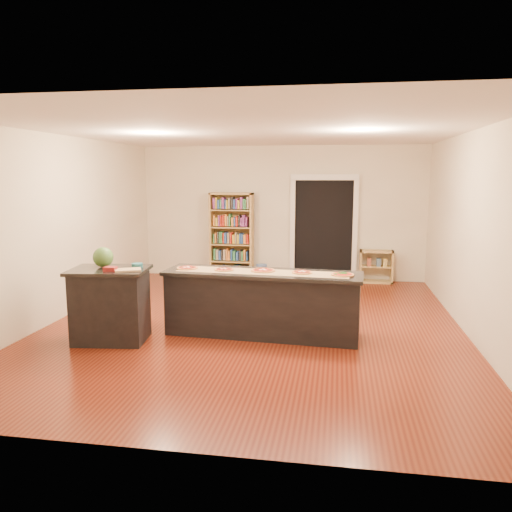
% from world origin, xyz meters
% --- Properties ---
extents(room, '(6.00, 7.00, 2.80)m').
position_xyz_m(room, '(0.00, 0.00, 1.40)').
color(room, beige).
rests_on(room, ground).
extents(doorway, '(1.40, 0.09, 2.21)m').
position_xyz_m(doorway, '(0.90, 3.46, 1.20)').
color(doorway, black).
rests_on(doorway, room).
extents(kitchen_island, '(2.70, 0.73, 0.89)m').
position_xyz_m(kitchen_island, '(0.20, -0.45, 0.45)').
color(kitchen_island, black).
rests_on(kitchen_island, ground).
extents(side_counter, '(0.99, 0.73, 0.98)m').
position_xyz_m(side_counter, '(-1.76, -1.02, 0.50)').
color(side_counter, black).
rests_on(side_counter, ground).
extents(bookshelf, '(0.91, 0.32, 1.83)m').
position_xyz_m(bookshelf, '(-1.04, 3.29, 0.91)').
color(bookshelf, tan).
rests_on(bookshelf, ground).
extents(low_shelf, '(0.67, 0.29, 0.67)m').
position_xyz_m(low_shelf, '(1.99, 3.31, 0.34)').
color(low_shelf, tan).
rests_on(low_shelf, ground).
extents(waste_bin, '(0.23, 0.23, 0.34)m').
position_xyz_m(waste_bin, '(-0.37, 3.16, 0.17)').
color(waste_bin, '#5375B9').
rests_on(waste_bin, ground).
extents(kraft_paper, '(2.37, 0.57, 0.00)m').
position_xyz_m(kraft_paper, '(0.19, -0.47, 0.89)').
color(kraft_paper, tan).
rests_on(kraft_paper, kitchen_island).
extents(watermelon, '(0.27, 0.27, 0.27)m').
position_xyz_m(watermelon, '(-1.87, -0.93, 1.12)').
color(watermelon, '#144214').
rests_on(watermelon, side_counter).
extents(cutting_board, '(0.38, 0.33, 0.02)m').
position_xyz_m(cutting_board, '(-1.45, -1.11, 0.99)').
color(cutting_board, tan).
rests_on(cutting_board, side_counter).
extents(package_red, '(0.16, 0.11, 0.06)m').
position_xyz_m(package_red, '(-1.66, -1.18, 1.01)').
color(package_red, maroon).
rests_on(package_red, side_counter).
extents(package_teal, '(0.15, 0.15, 0.06)m').
position_xyz_m(package_teal, '(-1.42, -0.89, 1.01)').
color(package_teal, '#195966').
rests_on(package_teal, side_counter).
extents(pizza_a, '(0.28, 0.28, 0.02)m').
position_xyz_m(pizza_a, '(-0.88, -0.40, 0.90)').
color(pizza_a, '#C3874B').
rests_on(pizza_a, kitchen_island).
extents(pizza_b, '(0.26, 0.26, 0.02)m').
position_xyz_m(pizza_b, '(-0.34, -0.43, 0.90)').
color(pizza_b, '#C3874B').
rests_on(pizza_b, kitchen_island).
extents(pizza_c, '(0.31, 0.31, 0.02)m').
position_xyz_m(pizza_c, '(0.20, -0.41, 0.90)').
color(pizza_c, '#C3874B').
rests_on(pizza_c, kitchen_island).
extents(pizza_d, '(0.29, 0.29, 0.02)m').
position_xyz_m(pizza_d, '(0.74, -0.46, 0.90)').
color(pizza_d, '#C3874B').
rests_on(pizza_d, kitchen_island).
extents(pizza_e, '(0.30, 0.30, 0.02)m').
position_xyz_m(pizza_e, '(1.27, -0.53, 0.90)').
color(pizza_e, '#C3874B').
rests_on(pizza_e, kitchen_island).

